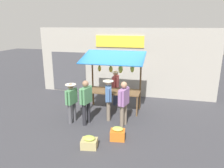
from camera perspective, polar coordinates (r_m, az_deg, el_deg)
ground_plane at (r=9.17m, az=0.45°, el=-7.04°), size 40.00×40.00×0.00m
street_backdrop at (r=10.78m, az=2.88°, el=5.83°), size 9.00×0.30×3.40m
market_stall at (r=8.72m, az=0.65°, el=2.44°), size 2.50×1.46×2.50m
vendor_with_sunhat at (r=9.58m, az=0.94°, el=-0.25°), size 0.40×0.68×1.56m
shopper_in_grey_tee at (r=7.92m, az=-10.87°, el=-4.28°), size 0.39×0.65×1.51m
shopper_with_ponytail at (r=7.47m, az=3.17°, el=-4.55°), size 0.33×0.69×1.66m
shopper_in_striped_shirt at (r=7.68m, az=-7.02°, el=-4.09°), size 0.33×0.69×1.66m
shopper_with_shopping_bag at (r=8.01m, az=-1.01°, el=-3.43°), size 0.41×0.66×1.57m
produce_crate_near at (r=6.92m, az=1.52°, el=-13.26°), size 0.50×0.41×0.43m
produce_crate_side at (r=6.56m, az=-6.16°, el=-15.38°), size 0.52×0.44×0.38m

